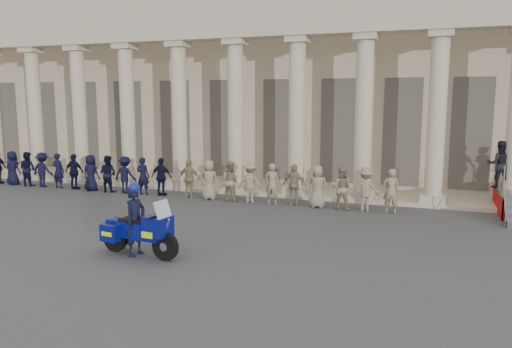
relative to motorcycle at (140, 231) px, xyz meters
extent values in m
plane|color=#3F3F41|center=(0.38, 0.70, -0.65)|extent=(90.00, 90.00, 0.00)
cube|color=#BFAD8F|center=(0.38, 15.70, 3.85)|extent=(40.00, 10.00, 9.00)
cube|color=#BFAD8F|center=(0.38, 9.50, -0.57)|extent=(40.00, 2.60, 0.15)
cube|color=#BFAD8F|center=(0.38, 8.70, 6.14)|extent=(35.80, 1.00, 1.00)
cube|color=#BFAD8F|center=(-11.32, 8.70, -0.35)|extent=(0.90, 0.90, 0.30)
cylinder|color=#BFAD8F|center=(-11.32, 8.70, 2.60)|extent=(0.64, 0.64, 5.60)
cube|color=#BFAD8F|center=(-11.32, 8.70, 5.52)|extent=(0.85, 0.85, 0.24)
cube|color=#BFAD8F|center=(-8.72, 8.70, -0.35)|extent=(0.90, 0.90, 0.30)
cylinder|color=#BFAD8F|center=(-8.72, 8.70, 2.60)|extent=(0.64, 0.64, 5.60)
cube|color=#BFAD8F|center=(-8.72, 8.70, 5.52)|extent=(0.85, 0.85, 0.24)
cube|color=#BFAD8F|center=(-6.12, 8.70, -0.35)|extent=(0.90, 0.90, 0.30)
cylinder|color=#BFAD8F|center=(-6.12, 8.70, 2.60)|extent=(0.64, 0.64, 5.60)
cube|color=#BFAD8F|center=(-6.12, 8.70, 5.52)|extent=(0.85, 0.85, 0.24)
cube|color=#BFAD8F|center=(-3.52, 8.70, -0.35)|extent=(0.90, 0.90, 0.30)
cylinder|color=#BFAD8F|center=(-3.52, 8.70, 2.60)|extent=(0.64, 0.64, 5.60)
cube|color=#BFAD8F|center=(-3.52, 8.70, 5.52)|extent=(0.85, 0.85, 0.24)
cube|color=#BFAD8F|center=(-0.92, 8.70, -0.35)|extent=(0.90, 0.90, 0.30)
cylinder|color=#BFAD8F|center=(-0.92, 8.70, 2.60)|extent=(0.64, 0.64, 5.60)
cube|color=#BFAD8F|center=(-0.92, 8.70, 5.52)|extent=(0.85, 0.85, 0.24)
cube|color=#BFAD8F|center=(1.68, 8.70, -0.35)|extent=(0.90, 0.90, 0.30)
cylinder|color=#BFAD8F|center=(1.68, 8.70, 2.60)|extent=(0.64, 0.64, 5.60)
cube|color=#BFAD8F|center=(1.68, 8.70, 5.52)|extent=(0.85, 0.85, 0.24)
cube|color=#BFAD8F|center=(4.28, 8.70, -0.35)|extent=(0.90, 0.90, 0.30)
cylinder|color=#BFAD8F|center=(4.28, 8.70, 2.60)|extent=(0.64, 0.64, 5.60)
cube|color=#BFAD8F|center=(4.28, 8.70, 5.52)|extent=(0.85, 0.85, 0.24)
cube|color=#BFAD8F|center=(6.88, 8.70, -0.35)|extent=(0.90, 0.90, 0.30)
cylinder|color=#BFAD8F|center=(6.88, 8.70, 2.60)|extent=(0.64, 0.64, 5.60)
cube|color=#BFAD8F|center=(6.88, 8.70, 5.52)|extent=(0.85, 0.85, 0.24)
cube|color=#BFAD8F|center=(9.48, 8.70, -0.35)|extent=(0.90, 0.90, 0.30)
cube|color=black|center=(-15.22, 10.72, 1.90)|extent=(1.30, 0.12, 4.20)
cube|color=black|center=(-12.62, 10.72, 1.90)|extent=(1.30, 0.12, 4.20)
cube|color=black|center=(-10.02, 10.72, 1.90)|extent=(1.30, 0.12, 4.20)
cube|color=black|center=(-7.42, 10.72, 1.90)|extent=(1.30, 0.12, 4.20)
cube|color=black|center=(-4.82, 10.72, 1.90)|extent=(1.30, 0.12, 4.20)
cube|color=black|center=(-2.22, 10.72, 1.90)|extent=(1.30, 0.12, 4.20)
cube|color=black|center=(0.38, 10.72, 1.90)|extent=(1.30, 0.12, 4.20)
cube|color=black|center=(2.98, 10.72, 1.90)|extent=(1.30, 0.12, 4.20)
cube|color=black|center=(5.58, 10.72, 1.90)|extent=(1.30, 0.12, 4.20)
cube|color=black|center=(8.18, 10.72, 1.90)|extent=(1.30, 0.12, 4.20)
imported|color=black|center=(-11.25, 7.03, 0.13)|extent=(0.76, 0.49, 1.55)
imported|color=black|center=(-10.39, 7.03, 0.13)|extent=(0.75, 0.59, 1.55)
imported|color=black|center=(-9.53, 7.03, 0.13)|extent=(1.00, 0.58, 1.55)
imported|color=black|center=(-8.66, 7.03, 0.13)|extent=(0.57, 0.37, 1.55)
imported|color=black|center=(-7.80, 7.03, 0.13)|extent=(0.91, 0.38, 1.55)
imported|color=black|center=(-6.94, 7.03, 0.13)|extent=(0.76, 0.49, 1.55)
imported|color=black|center=(-6.08, 7.03, 0.13)|extent=(0.75, 0.59, 1.55)
imported|color=black|center=(-5.22, 7.03, 0.13)|extent=(1.00, 0.58, 1.55)
imported|color=black|center=(-4.35, 7.03, 0.13)|extent=(0.57, 0.37, 1.55)
imported|color=black|center=(-3.49, 7.03, 0.13)|extent=(0.91, 0.38, 1.55)
imported|color=gray|center=(-2.23, 7.03, 0.13)|extent=(0.91, 0.38, 1.55)
imported|color=gray|center=(-1.37, 7.03, 0.13)|extent=(0.76, 0.49, 1.55)
imported|color=gray|center=(-0.51, 7.03, 0.13)|extent=(0.75, 0.59, 1.55)
imported|color=gray|center=(0.36, 7.03, 0.13)|extent=(1.00, 0.58, 1.55)
imported|color=gray|center=(1.22, 7.03, 0.13)|extent=(0.57, 0.37, 1.55)
imported|color=gray|center=(2.08, 7.03, 0.13)|extent=(0.91, 0.38, 1.55)
imported|color=gray|center=(2.94, 7.03, 0.13)|extent=(0.76, 0.49, 1.55)
imported|color=gray|center=(3.80, 7.03, 0.13)|extent=(0.75, 0.59, 1.55)
imported|color=gray|center=(4.66, 7.03, 0.13)|extent=(1.00, 0.58, 1.55)
imported|color=gray|center=(5.53, 7.03, 0.13)|extent=(0.57, 0.37, 1.55)
cube|color=maroon|center=(9.04, 8.50, -0.29)|extent=(0.04, 2.88, 0.72)
imported|color=black|center=(9.03, 8.70, 1.00)|extent=(0.80, 0.63, 1.66)
cylinder|color=black|center=(0.78, -0.11, -0.29)|extent=(0.72, 0.24, 0.71)
cylinder|color=black|center=(-0.82, 0.11, -0.29)|extent=(0.72, 0.24, 0.71)
cube|color=navy|center=(0.03, -0.01, 0.02)|extent=(1.29, 0.61, 0.41)
cube|color=navy|center=(0.57, -0.08, 0.19)|extent=(0.66, 0.63, 0.48)
cube|color=silver|center=(0.57, -0.08, -0.05)|extent=(0.28, 0.35, 0.13)
cube|color=#B2BFCC|center=(0.75, -0.10, 0.56)|extent=(0.29, 0.52, 0.58)
cube|color=black|center=(-0.18, 0.02, 0.24)|extent=(0.74, 0.46, 0.11)
cube|color=navy|center=(-0.77, 0.10, 0.11)|extent=(0.42, 0.41, 0.24)
cube|color=navy|center=(-0.71, -0.25, -0.05)|extent=(0.51, 0.30, 0.43)
cube|color=#D6F60C|center=(-0.71, -0.25, -0.05)|extent=(0.35, 0.30, 0.11)
cube|color=navy|center=(-0.61, 0.43, -0.05)|extent=(0.51, 0.30, 0.43)
cube|color=#D6F60C|center=(-0.61, 0.43, -0.05)|extent=(0.35, 0.30, 0.11)
cylinder|color=silver|center=(-0.47, 0.32, -0.32)|extent=(0.65, 0.19, 0.11)
cylinder|color=black|center=(0.57, -0.08, 0.45)|extent=(0.14, 0.75, 0.04)
imported|color=black|center=(-0.13, 0.01, 0.25)|extent=(0.51, 0.70, 1.78)
sphere|color=navy|center=(-0.13, 0.01, 1.09)|extent=(0.28, 0.28, 0.28)
camera|label=1|loc=(6.84, -10.44, 3.30)|focal=35.00mm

